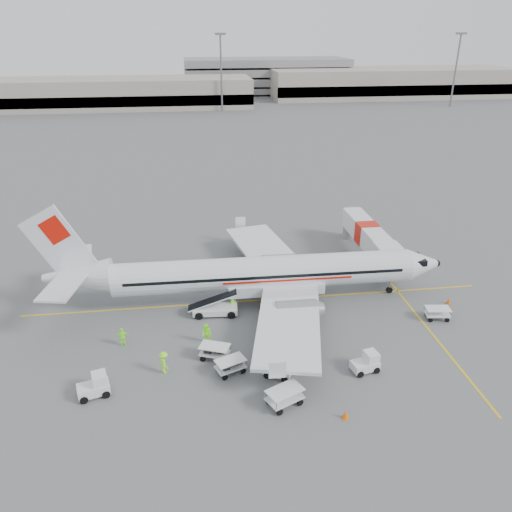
{
  "coord_description": "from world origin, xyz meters",
  "views": [
    {
      "loc": [
        -5.84,
        -41.48,
        24.07
      ],
      "look_at": [
        0.0,
        2.0,
        3.8
      ],
      "focal_mm": 35.0,
      "sensor_mm": 36.0,
      "label": 1
    }
  ],
  "objects_px": {
    "jet_bridge": "(366,240)",
    "tug_fore": "(365,362)",
    "tug_mid": "(278,367)",
    "belt_loader": "(215,300)",
    "tug_aft": "(93,386)",
    "aircraft": "(265,252)"
  },
  "relations": [
    {
      "from": "belt_loader",
      "to": "tug_aft",
      "type": "xyz_separation_m",
      "value": [
        -9.27,
        -9.91,
        -0.6
      ]
    },
    {
      "from": "jet_bridge",
      "to": "tug_fore",
      "type": "height_order",
      "value": "jet_bridge"
    },
    {
      "from": "belt_loader",
      "to": "tug_fore",
      "type": "distance_m",
      "value": 14.64
    },
    {
      "from": "belt_loader",
      "to": "jet_bridge",
      "type": "bearing_deg",
      "value": 34.26
    },
    {
      "from": "tug_mid",
      "to": "tug_aft",
      "type": "height_order",
      "value": "tug_aft"
    },
    {
      "from": "jet_bridge",
      "to": "belt_loader",
      "type": "height_order",
      "value": "jet_bridge"
    },
    {
      "from": "aircraft",
      "to": "belt_loader",
      "type": "height_order",
      "value": "aircraft"
    },
    {
      "from": "tug_fore",
      "to": "tug_aft",
      "type": "bearing_deg",
      "value": 168.19
    },
    {
      "from": "belt_loader",
      "to": "tug_mid",
      "type": "relative_size",
      "value": 2.62
    },
    {
      "from": "jet_bridge",
      "to": "tug_mid",
      "type": "bearing_deg",
      "value": -124.94
    },
    {
      "from": "jet_bridge",
      "to": "tug_fore",
      "type": "distance_m",
      "value": 21.34
    },
    {
      "from": "tug_fore",
      "to": "tug_mid",
      "type": "bearing_deg",
      "value": 165.3
    },
    {
      "from": "tug_aft",
      "to": "belt_loader",
      "type": "bearing_deg",
      "value": 31.68
    },
    {
      "from": "tug_mid",
      "to": "tug_fore",
      "type": "bearing_deg",
      "value": 24.22
    },
    {
      "from": "jet_bridge",
      "to": "tug_mid",
      "type": "relative_size",
      "value": 7.45
    },
    {
      "from": "aircraft",
      "to": "belt_loader",
      "type": "xyz_separation_m",
      "value": [
        -4.82,
        -1.94,
        -3.65
      ]
    },
    {
      "from": "belt_loader",
      "to": "tug_fore",
      "type": "xyz_separation_m",
      "value": [
        10.85,
        -9.8,
        -0.65
      ]
    },
    {
      "from": "aircraft",
      "to": "tug_fore",
      "type": "relative_size",
      "value": 17.89
    },
    {
      "from": "aircraft",
      "to": "belt_loader",
      "type": "relative_size",
      "value": 6.89
    },
    {
      "from": "tug_fore",
      "to": "tug_mid",
      "type": "distance_m",
      "value": 6.69
    },
    {
      "from": "tug_fore",
      "to": "tug_mid",
      "type": "relative_size",
      "value": 1.01
    },
    {
      "from": "aircraft",
      "to": "tug_aft",
      "type": "height_order",
      "value": "aircraft"
    }
  ]
}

